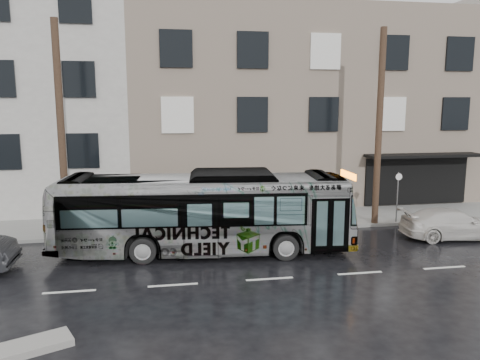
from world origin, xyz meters
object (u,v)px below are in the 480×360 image
(utility_pole_front, at_px, (379,128))
(bus, at_px, (204,213))
(sign_post, at_px, (397,197))
(white_sedan, at_px, (453,224))
(utility_pole_rear, at_px, (61,131))

(utility_pole_front, height_order, bus, utility_pole_front)
(sign_post, bearing_deg, utility_pole_front, 180.00)
(bus, bearing_deg, white_sedan, -84.06)
(sign_post, height_order, bus, bus)
(utility_pole_rear, height_order, bus, utility_pole_rear)
(utility_pole_front, xyz_separation_m, sign_post, (1.10, 0.00, -3.30))
(sign_post, distance_m, white_sedan, 2.89)
(utility_pole_rear, distance_m, sign_post, 15.46)
(white_sedan, bearing_deg, utility_pole_front, 48.99)
(utility_pole_front, relative_size, white_sedan, 2.03)
(utility_pole_rear, xyz_separation_m, white_sedan, (16.39, -2.49, -4.01))
(sign_post, relative_size, white_sedan, 0.54)
(utility_pole_rear, height_order, white_sedan, utility_pole_rear)
(utility_pole_front, xyz_separation_m, bus, (-8.39, -2.61, -3.05))
(utility_pole_front, bearing_deg, white_sedan, -46.14)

